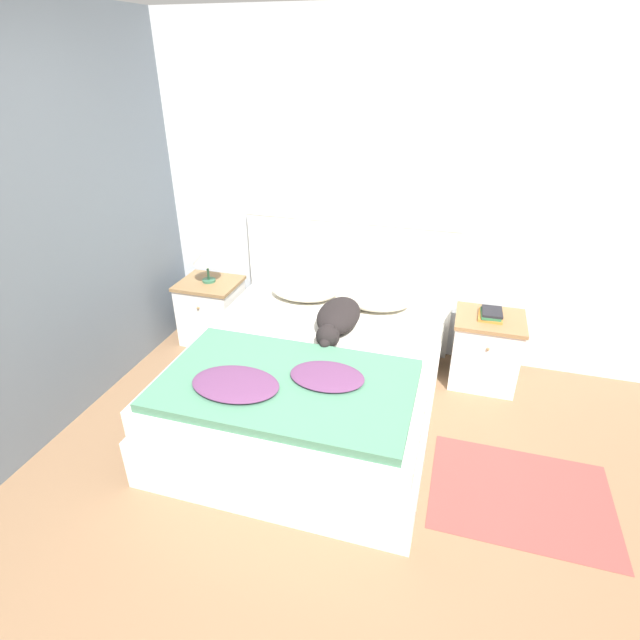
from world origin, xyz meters
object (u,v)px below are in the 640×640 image
object	(u,v)px
table_lamp	(206,257)
dog	(338,318)
pillow_left	(305,290)
book_stack	(491,314)
nightstand_left	(212,311)
nightstand_right	(485,350)
bed	(312,380)
pillow_right	(376,298)

from	to	relation	value
table_lamp	dog	bearing A→B (deg)	-20.33
pillow_left	table_lamp	size ratio (longest dim) A/B	1.85
book_stack	table_lamp	bearing A→B (deg)	179.86
nightstand_left	nightstand_right	bearing A→B (deg)	0.00
nightstand_right	pillow_left	size ratio (longest dim) A/B	1.03
bed	dog	size ratio (longest dim) A/B	2.73
nightstand_right	book_stack	distance (m)	0.30
pillow_left	book_stack	xyz separation A→B (m)	(1.42, 0.01, -0.02)
pillow_left	dog	xyz separation A→B (m)	(0.39, -0.44, 0.03)
nightstand_right	pillow_left	bearing A→B (deg)	-179.84
nightstand_left	book_stack	xyz separation A→B (m)	(2.27, 0.01, 0.30)
nightstand_right	pillow_right	world-z (taller)	pillow_right
nightstand_left	pillow_left	bearing A→B (deg)	-0.27
pillow_right	table_lamp	size ratio (longest dim) A/B	1.85
dog	table_lamp	size ratio (longest dim) A/B	2.48
nightstand_left	dog	distance (m)	1.36
pillow_left	book_stack	world-z (taller)	pillow_left
book_stack	nightstand_right	bearing A→B (deg)	-53.70
nightstand_right	pillow_left	distance (m)	1.46
bed	pillow_right	size ratio (longest dim) A/B	3.66
dog	table_lamp	xyz separation A→B (m)	(-1.24, 0.46, 0.15)
pillow_left	nightstand_left	bearing A→B (deg)	179.73
bed	pillow_right	distance (m)	0.85
book_stack	table_lamp	size ratio (longest dim) A/B	0.74
pillow_left	dog	distance (m)	0.59
nightstand_right	dog	world-z (taller)	dog
table_lamp	bed	bearing A→B (deg)	-33.16
nightstand_left	table_lamp	distance (m)	0.49
pillow_right	book_stack	world-z (taller)	pillow_right
nightstand_left	book_stack	world-z (taller)	book_stack
bed	nightstand_left	xyz separation A→B (m)	(-1.14, 0.73, 0.01)
nightstand_right	table_lamp	distance (m)	2.32
pillow_right	table_lamp	bearing A→B (deg)	179.41
nightstand_right	pillow_right	size ratio (longest dim) A/B	1.03
bed	table_lamp	world-z (taller)	table_lamp
nightstand_left	table_lamp	xyz separation A→B (m)	(0.00, 0.01, 0.49)
bed	table_lamp	bearing A→B (deg)	146.84
nightstand_left	dog	size ratio (longest dim) A/B	0.77
dog	nightstand_left	bearing A→B (deg)	160.10
dog	table_lamp	world-z (taller)	table_lamp
dog	table_lamp	distance (m)	1.33
nightstand_right	pillow_left	world-z (taller)	pillow_left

